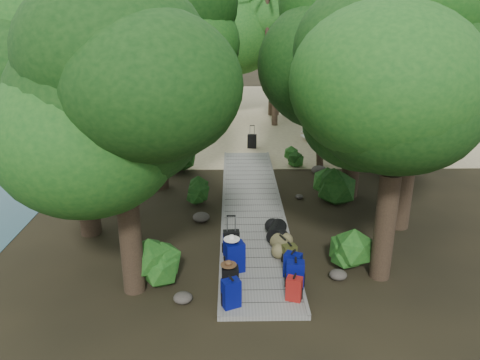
{
  "coord_description": "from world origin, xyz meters",
  "views": [
    {
      "loc": [
        -0.67,
        -13.3,
        6.25
      ],
      "look_at": [
        -0.4,
        1.03,
        1.0
      ],
      "focal_mm": 35.0,
      "sensor_mm": 36.0,
      "label": 1
    }
  ],
  "objects_px": {
    "suitcase_on_boardwalk": "(231,242)",
    "kayak": "(176,137)",
    "backpack_right_c": "(293,264)",
    "duffel_right_khaki": "(282,245)",
    "backpack_right_d": "(289,253)",
    "lone_suitcase_on_sand": "(252,141)",
    "backpack_left_c": "(235,255)",
    "sun_lounger": "(311,135)",
    "backpack_left_a": "(231,292)",
    "backpack_right_b": "(295,273)",
    "backpack_right_a": "(294,288)",
    "backpack_left_b": "(230,278)",
    "backpack_left_d": "(230,243)",
    "duffel_right_black": "(277,232)"
  },
  "relations": [
    {
      "from": "suitcase_on_boardwalk",
      "to": "backpack_right_c",
      "type": "bearing_deg",
      "value": -41.63
    },
    {
      "from": "kayak",
      "to": "lone_suitcase_on_sand",
      "type": "bearing_deg",
      "value": -41.98
    },
    {
      "from": "duffel_right_black",
      "to": "sun_lounger",
      "type": "distance_m",
      "value": 11.08
    },
    {
      "from": "backpack_left_a",
      "to": "backpack_left_d",
      "type": "xyz_separation_m",
      "value": [
        -0.02,
        2.37,
        -0.06
      ]
    },
    {
      "from": "sun_lounger",
      "to": "backpack_left_d",
      "type": "bearing_deg",
      "value": -125.31
    },
    {
      "from": "backpack_right_c",
      "to": "backpack_right_a",
      "type": "bearing_deg",
      "value": -68.75
    },
    {
      "from": "lone_suitcase_on_sand",
      "to": "kayak",
      "type": "bearing_deg",
      "value": 167.19
    },
    {
      "from": "duffel_right_khaki",
      "to": "backpack_right_a",
      "type": "bearing_deg",
      "value": -110.76
    },
    {
      "from": "backpack_left_c",
      "to": "backpack_right_a",
      "type": "height_order",
      "value": "backpack_left_c"
    },
    {
      "from": "backpack_left_d",
      "to": "lone_suitcase_on_sand",
      "type": "distance_m",
      "value": 10.45
    },
    {
      "from": "sun_lounger",
      "to": "backpack_right_b",
      "type": "bearing_deg",
      "value": -116.87
    },
    {
      "from": "backpack_right_c",
      "to": "lone_suitcase_on_sand",
      "type": "relative_size",
      "value": 1.04
    },
    {
      "from": "backpack_right_c",
      "to": "backpack_right_d",
      "type": "distance_m",
      "value": 0.69
    },
    {
      "from": "backpack_left_a",
      "to": "kayak",
      "type": "distance_m",
      "value": 14.5
    },
    {
      "from": "backpack_left_b",
      "to": "duffel_right_black",
      "type": "bearing_deg",
      "value": 60.82
    },
    {
      "from": "backpack_left_d",
      "to": "suitcase_on_boardwalk",
      "type": "relative_size",
      "value": 0.91
    },
    {
      "from": "sun_lounger",
      "to": "duffel_right_khaki",
      "type": "bearing_deg",
      "value": -118.94
    },
    {
      "from": "sun_lounger",
      "to": "backpack_right_a",
      "type": "bearing_deg",
      "value": -116.82
    },
    {
      "from": "backpack_right_a",
      "to": "backpack_right_d",
      "type": "distance_m",
      "value": 1.66
    },
    {
      "from": "lone_suitcase_on_sand",
      "to": "backpack_left_b",
      "type": "bearing_deg",
      "value": -86.6
    },
    {
      "from": "backpack_left_c",
      "to": "sun_lounger",
      "type": "xyz_separation_m",
      "value": [
        3.93,
        12.41,
        -0.22
      ]
    },
    {
      "from": "backpack_right_b",
      "to": "duffel_right_khaki",
      "type": "bearing_deg",
      "value": 101.01
    },
    {
      "from": "backpack_right_d",
      "to": "backpack_right_c",
      "type": "bearing_deg",
      "value": -105.49
    },
    {
      "from": "backpack_right_b",
      "to": "duffel_right_khaki",
      "type": "relative_size",
      "value": 1.15
    },
    {
      "from": "backpack_left_b",
      "to": "kayak",
      "type": "relative_size",
      "value": 0.24
    },
    {
      "from": "duffel_right_khaki",
      "to": "backpack_right_b",
      "type": "bearing_deg",
      "value": -107.65
    },
    {
      "from": "backpack_left_b",
      "to": "backpack_right_c",
      "type": "bearing_deg",
      "value": 20.39
    },
    {
      "from": "backpack_left_d",
      "to": "kayak",
      "type": "height_order",
      "value": "backpack_left_d"
    },
    {
      "from": "backpack_left_d",
      "to": "lone_suitcase_on_sand",
      "type": "relative_size",
      "value": 0.91
    },
    {
      "from": "backpack_right_d",
      "to": "duffel_right_khaki",
      "type": "xyz_separation_m",
      "value": [
        -0.13,
        0.48,
        -0.05
      ]
    },
    {
      "from": "backpack_left_b",
      "to": "backpack_right_d",
      "type": "distance_m",
      "value": 2.01
    },
    {
      "from": "backpack_left_c",
      "to": "backpack_right_a",
      "type": "bearing_deg",
      "value": -61.43
    },
    {
      "from": "backpack_right_a",
      "to": "backpack_left_a",
      "type": "bearing_deg",
      "value": -151.3
    },
    {
      "from": "backpack_left_a",
      "to": "sun_lounger",
      "type": "bearing_deg",
      "value": 49.83
    },
    {
      "from": "backpack_left_b",
      "to": "sun_lounger",
      "type": "relative_size",
      "value": 0.36
    },
    {
      "from": "suitcase_on_boardwalk",
      "to": "kayak",
      "type": "height_order",
      "value": "suitcase_on_boardwalk"
    },
    {
      "from": "duffel_right_black",
      "to": "lone_suitcase_on_sand",
      "type": "relative_size",
      "value": 1.16
    },
    {
      "from": "suitcase_on_boardwalk",
      "to": "backpack_left_a",
      "type": "bearing_deg",
      "value": -94.08
    },
    {
      "from": "suitcase_on_boardwalk",
      "to": "sun_lounger",
      "type": "xyz_separation_m",
      "value": [
        4.01,
        11.53,
        -0.12
      ]
    },
    {
      "from": "backpack_right_c",
      "to": "duffel_right_khaki",
      "type": "bearing_deg",
      "value": 122.68
    },
    {
      "from": "kayak",
      "to": "backpack_left_b",
      "type": "bearing_deg",
      "value": -99.54
    },
    {
      "from": "backpack_right_b",
      "to": "duffel_right_black",
      "type": "distance_m",
      "value": 2.45
    },
    {
      "from": "backpack_right_d",
      "to": "kayak",
      "type": "distance_m",
      "value": 13.06
    },
    {
      "from": "backpack_left_d",
      "to": "backpack_right_c",
      "type": "bearing_deg",
      "value": -39.76
    },
    {
      "from": "suitcase_on_boardwalk",
      "to": "lone_suitcase_on_sand",
      "type": "xyz_separation_m",
      "value": [
        0.99,
        10.41,
        -0.1
      ]
    },
    {
      "from": "backpack_left_a",
      "to": "duffel_right_black",
      "type": "xyz_separation_m",
      "value": [
        1.29,
        3.15,
        -0.12
      ]
    },
    {
      "from": "backpack_left_b",
      "to": "duffel_right_khaki",
      "type": "distance_m",
      "value": 2.28
    },
    {
      "from": "backpack_right_c",
      "to": "backpack_right_b",
      "type": "bearing_deg",
      "value": -64.47
    },
    {
      "from": "duffel_right_khaki",
      "to": "sun_lounger",
      "type": "distance_m",
      "value": 11.82
    },
    {
      "from": "backpack_left_b",
      "to": "backpack_left_d",
      "type": "relative_size",
      "value": 1.17
    }
  ]
}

